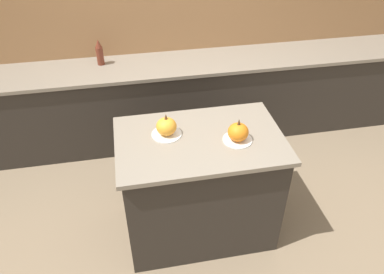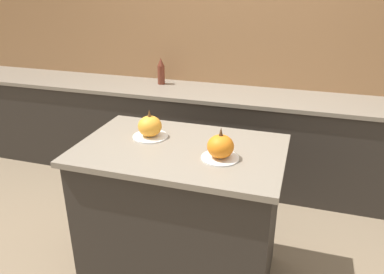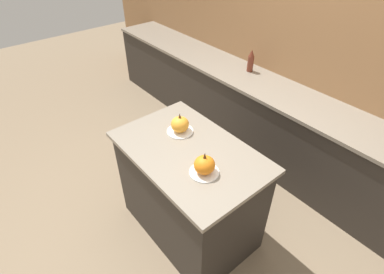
{
  "view_description": "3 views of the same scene",
  "coord_description": "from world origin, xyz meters",
  "views": [
    {
      "loc": [
        -0.46,
        -2.08,
        2.56
      ],
      "look_at": [
        -0.07,
        -0.04,
        1.0
      ],
      "focal_mm": 35.0,
      "sensor_mm": 36.0,
      "label": 1
    },
    {
      "loc": [
        0.66,
        -1.87,
        1.86
      ],
      "look_at": [
        0.07,
        0.01,
        1.02
      ],
      "focal_mm": 35.0,
      "sensor_mm": 36.0,
      "label": 2
    },
    {
      "loc": [
        1.35,
        -1.08,
        2.42
      ],
      "look_at": [
        0.0,
        0.03,
        1.06
      ],
      "focal_mm": 28.0,
      "sensor_mm": 36.0,
      "label": 3
    }
  ],
  "objects": [
    {
      "name": "ground_plane",
      "position": [
        0.0,
        0.0,
        0.0
      ],
      "size": [
        12.0,
        12.0,
        0.0
      ],
      "primitive_type": "plane",
      "color": "#847056"
    },
    {
      "name": "wall_back",
      "position": [
        0.0,
        1.69,
        1.25
      ],
      "size": [
        8.0,
        0.06,
        2.5
      ],
      "color": "#9E7047",
      "rests_on": "ground_plane"
    },
    {
      "name": "kitchen_island",
      "position": [
        0.0,
        0.0,
        0.48
      ],
      "size": [
        1.21,
        0.78,
        0.95
      ],
      "color": "#2D2823",
      "rests_on": "ground_plane"
    },
    {
      "name": "back_counter",
      "position": [
        0.0,
        1.36,
        0.45
      ],
      "size": [
        6.0,
        0.6,
        0.89
      ],
      "color": "#2D2823",
      "rests_on": "ground_plane"
    },
    {
      "name": "pumpkin_cake_left",
      "position": [
        -0.23,
        0.09,
        1.01
      ],
      "size": [
        0.22,
        0.22,
        0.18
      ],
      "color": "white",
      "rests_on": "kitchen_island"
    },
    {
      "name": "pumpkin_cake_right",
      "position": [
        0.26,
        -0.07,
        1.02
      ],
      "size": [
        0.21,
        0.21,
        0.18
      ],
      "color": "white",
      "rests_on": "kitchen_island"
    },
    {
      "name": "bottle_tall",
      "position": [
        -0.7,
        1.47,
        1.02
      ],
      "size": [
        0.07,
        0.07,
        0.26
      ],
      "color": "maroon",
      "rests_on": "back_counter"
    }
  ]
}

